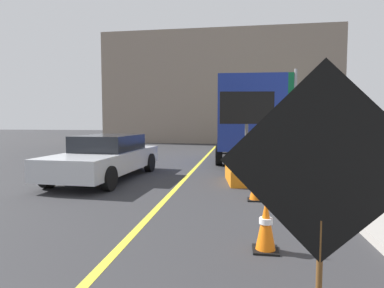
{
  "coord_description": "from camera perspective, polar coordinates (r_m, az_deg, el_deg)",
  "views": [
    {
      "loc": [
        1.71,
        0.69,
        1.85
      ],
      "look_at": [
        0.95,
        5.82,
        1.47
      ],
      "focal_mm": 30.04,
      "sensor_mm": 36.0,
      "label": 1
    }
  ],
  "objects": [
    {
      "name": "roadwork_sign",
      "position": [
        2.76,
        22.15,
        -4.01
      ],
      "size": [
        1.63,
        0.19,
        2.33
      ],
      "color": "#593819",
      "rests_on": "ground"
    },
    {
      "name": "far_building_block",
      "position": [
        29.9,
        5.06,
        9.34
      ],
      "size": [
        19.14,
        8.52,
        9.09
      ],
      "primitive_type": "cube",
      "color": "gray",
      "rests_on": "ground"
    },
    {
      "name": "traffic_cone_mid_lane",
      "position": [
        7.63,
        11.22,
        -7.61
      ],
      "size": [
        0.36,
        0.36,
        0.61
      ],
      "color": "black",
      "rests_on": "ground"
    },
    {
      "name": "traffic_cone_near_sign",
      "position": [
        4.79,
        12.97,
        -13.81
      ],
      "size": [
        0.36,
        0.36,
        0.77
      ],
      "color": "black",
      "rests_on": "ground"
    },
    {
      "name": "arrow_board_trailer",
      "position": [
        9.76,
        9.58,
        -3.94
      ],
      "size": [
        1.6,
        1.93,
        2.7
      ],
      "color": "orange",
      "rests_on": "ground"
    },
    {
      "name": "pickup_car",
      "position": [
        10.6,
        -14.95,
        -2.19
      ],
      "size": [
        2.23,
        5.03,
        1.38
      ],
      "color": "silver",
      "rests_on": "ground"
    },
    {
      "name": "lane_center_stripe",
      "position": [
        5.88,
        -9.18,
        -14.17
      ],
      "size": [
        0.14,
        36.0,
        0.01
      ],
      "primitive_type": "cube",
      "color": "yellow",
      "rests_on": "ground"
    },
    {
      "name": "highway_guide_sign",
      "position": [
        20.74,
        15.75,
        8.38
      ],
      "size": [
        2.79,
        0.3,
        5.0
      ],
      "color": "gray",
      "rests_on": "ground"
    },
    {
      "name": "box_truck",
      "position": [
        15.29,
        9.43,
        4.34
      ],
      "size": [
        2.99,
        7.74,
        3.56
      ],
      "color": "black",
      "rests_on": "ground"
    }
  ]
}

